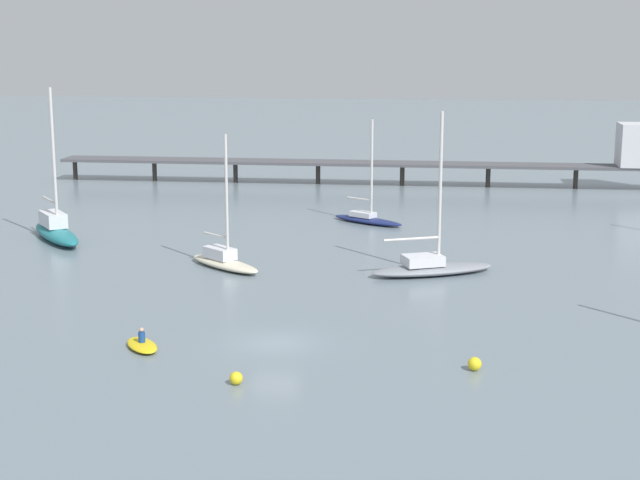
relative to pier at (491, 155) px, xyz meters
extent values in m
plane|color=slate|center=(-14.07, -56.31, -3.48)|extent=(400.00, 400.00, 0.00)
cube|color=#4C4C51|center=(-14.07, -0.04, -1.11)|extent=(66.52, 3.84, 0.30)
cylinder|color=#38332D|center=(-46.32, -0.13, -2.37)|extent=(0.50, 0.50, 2.22)
cylinder|color=#38332D|center=(-37.10, -0.10, -2.37)|extent=(0.50, 0.50, 2.22)
cylinder|color=#38332D|center=(-27.89, -0.08, -2.37)|extent=(0.50, 0.50, 2.22)
cylinder|color=#38332D|center=(-18.67, -0.05, -2.37)|extent=(0.50, 0.50, 2.22)
cylinder|color=#38332D|center=(-9.46, -0.03, -2.37)|extent=(0.50, 0.50, 2.22)
cylinder|color=#38332D|center=(-0.24, 0.00, -2.37)|extent=(0.50, 0.50, 2.22)
cylinder|color=#38332D|center=(8.97, 0.02, -2.37)|extent=(0.50, 0.50, 2.22)
cube|color=silver|center=(15.18, 0.04, 1.28)|extent=(4.01, 4.01, 4.47)
ellipsoid|color=gray|center=(-5.89, -39.98, -3.13)|extent=(9.11, 5.79, 0.70)
cube|color=silver|center=(-6.54, -40.26, -2.43)|extent=(3.13, 2.67, 0.69)
cylinder|color=silver|center=(-5.48, -39.81, 2.45)|extent=(0.23, 0.23, 10.46)
cylinder|color=silver|center=(-7.33, -40.60, -0.89)|extent=(3.76, 1.74, 0.18)
ellipsoid|color=beige|center=(-20.43, -39.91, -3.16)|extent=(6.58, 5.96, 0.63)
cube|color=silver|center=(-20.86, -39.54, -2.46)|extent=(2.68, 2.55, 0.78)
cylinder|color=silver|center=(-20.16, -40.13, 1.58)|extent=(0.20, 0.20, 8.86)
cylinder|color=silver|center=(-21.18, -39.28, -1.26)|extent=(2.14, 1.84, 0.16)
ellipsoid|color=#1E727A|center=(-35.81, -32.26, -2.95)|extent=(7.51, 8.97, 1.05)
cube|color=silver|center=(-36.27, -31.65, -1.87)|extent=(3.14, 3.48, 1.13)
cylinder|color=silver|center=(-35.52, -32.65, 3.12)|extent=(0.24, 0.24, 11.10)
cylinder|color=silver|center=(-36.68, -31.11, -0.43)|extent=(2.46, 3.18, 0.19)
ellipsoid|color=navy|center=(-11.60, -22.08, -3.22)|extent=(6.90, 5.26, 0.52)
cube|color=silver|center=(-12.08, -21.78, -2.74)|extent=(2.52, 2.20, 0.45)
cylinder|color=silver|center=(-11.30, -22.28, 1.31)|extent=(0.21, 0.21, 8.55)
cylinder|color=silver|center=(-12.40, -21.57, -1.42)|extent=(2.29, 1.56, 0.16)
ellipsoid|color=yellow|center=(-20.92, -58.05, -3.30)|extent=(2.79, 3.24, 0.35)
cylinder|color=navy|center=(-20.92, -58.05, -2.85)|extent=(0.50, 0.50, 0.55)
sphere|color=tan|center=(-20.92, -58.05, -2.46)|extent=(0.24, 0.24, 0.24)
sphere|color=yellow|center=(-14.91, -62.77, -3.16)|extent=(0.63, 0.63, 0.63)
sphere|color=yellow|center=(-3.67, -59.44, -3.14)|extent=(0.68, 0.68, 0.68)
camera|label=1|loc=(-5.76, -105.74, 12.76)|focal=54.98mm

